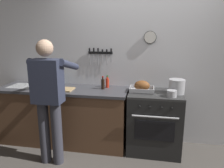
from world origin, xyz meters
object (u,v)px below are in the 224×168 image
(bottle_soy_sauce, at_px, (103,84))
(bottle_hot_sauce, at_px, (107,83))
(stock_pot, at_px, (177,86))
(saucepan, at_px, (172,94))
(roasting_pan, at_px, (142,87))
(bottle_dish_soap, at_px, (54,80))
(person_cook, at_px, (49,95))
(cutting_board, at_px, (61,89))
(stove, at_px, (154,122))

(bottle_soy_sauce, bearing_deg, bottle_hot_sauce, 67.29)
(stock_pot, bearing_deg, saucepan, -113.03)
(stock_pot, relative_size, saucepan, 1.67)
(roasting_pan, bearing_deg, bottle_dish_soap, 175.46)
(person_cook, relative_size, roasting_pan, 4.72)
(bottle_soy_sauce, bearing_deg, cutting_board, -165.54)
(cutting_board, bearing_deg, saucepan, -2.63)
(bottle_soy_sauce, bearing_deg, person_cook, -132.90)
(cutting_board, height_order, bottle_soy_sauce, bottle_soy_sauce)
(cutting_board, height_order, bottle_hot_sauce, bottle_hot_sauce)
(cutting_board, bearing_deg, stock_pot, 3.82)
(bottle_soy_sauce, bearing_deg, roasting_pan, -3.30)
(stock_pot, height_order, cutting_board, stock_pot)
(roasting_pan, xyz_separation_m, stock_pot, (0.48, -0.01, 0.03))
(saucepan, bearing_deg, person_cook, -166.10)
(stove, height_order, cutting_board, cutting_board)
(person_cook, height_order, bottle_soy_sauce, person_cook)
(bottle_hot_sauce, bearing_deg, bottle_dish_soap, -177.84)
(stove, xyz_separation_m, bottle_hot_sauce, (-0.74, 0.16, 0.53))
(person_cook, height_order, bottle_dish_soap, person_cook)
(bottle_hot_sauce, bearing_deg, roasting_pan, -15.04)
(cutting_board, height_order, bottle_dish_soap, bottle_dish_soap)
(bottle_soy_sauce, distance_m, bottle_hot_sauce, 0.12)
(cutting_board, xyz_separation_m, bottle_soy_sauce, (0.61, 0.16, 0.07))
(saucepan, bearing_deg, bottle_hot_sauce, 160.18)
(person_cook, relative_size, bottle_soy_sauce, 8.32)
(stove, xyz_separation_m, bottle_soy_sauce, (-0.79, 0.05, 0.53))
(person_cook, bearing_deg, stock_pot, -84.55)
(bottle_soy_sauce, bearing_deg, bottle_dish_soap, 174.58)
(roasting_pan, distance_m, cutting_board, 1.21)
(bottle_hot_sauce, bearing_deg, stove, -12.30)
(person_cook, distance_m, bottle_soy_sauce, 0.85)
(saucepan, bearing_deg, stock_pot, 66.97)
(roasting_pan, bearing_deg, stove, -4.51)
(saucepan, xyz_separation_m, bottle_soy_sauce, (-1.00, 0.23, 0.04))
(stove, distance_m, person_cook, 1.56)
(bottle_dish_soap, bearing_deg, stove, -4.54)
(stock_pot, relative_size, bottle_hot_sauce, 1.17)
(roasting_pan, height_order, bottle_dish_soap, bottle_dish_soap)
(person_cook, xyz_separation_m, bottle_soy_sauce, (0.58, 0.62, 0.03))
(stock_pot, bearing_deg, roasting_pan, 178.81)
(cutting_board, relative_size, bottle_dish_soap, 1.66)
(bottle_dish_soap, relative_size, bottle_hot_sauce, 1.15)
(bottle_soy_sauce, bearing_deg, stove, -3.60)
(saucepan, relative_size, cutting_board, 0.37)
(person_cook, xyz_separation_m, cutting_board, (-0.03, 0.46, -0.04))
(stove, bearing_deg, stock_pot, 1.11)
(saucepan, distance_m, bottle_hot_sauce, 1.01)
(saucepan, distance_m, cutting_board, 1.61)
(stove, bearing_deg, bottle_soy_sauce, 176.40)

